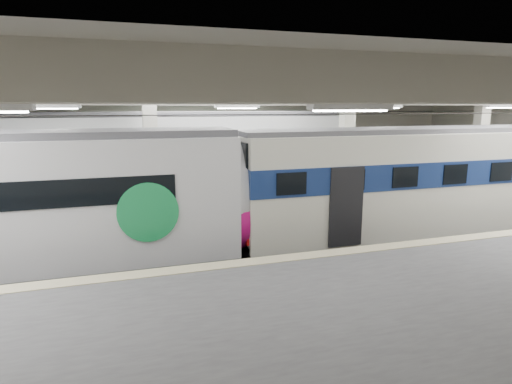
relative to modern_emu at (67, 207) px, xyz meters
name	(u,v)px	position (x,y,z in m)	size (l,w,h in m)	color
station_hall	(272,168)	(5.63, -1.74, 1.13)	(36.00, 24.00, 5.75)	black
modern_emu	(67,207)	(0.00, 0.00, 0.00)	(13.24, 2.73, 4.30)	silver
older_rer	(403,183)	(11.33, 0.00, 0.09)	(12.63, 2.79, 4.20)	silver
far_train	(166,166)	(3.38, 5.50, 0.33)	(14.93, 3.04, 4.73)	silver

